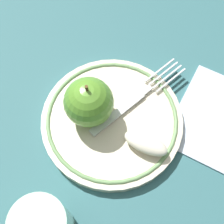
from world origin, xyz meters
The scene contains 6 objects.
ground_plane centered at (0.00, 0.00, 0.00)m, with size 2.00×2.00×0.00m, color #2F5F63.
plate centered at (-0.01, 0.02, 0.01)m, with size 0.21×0.21×0.02m.
apple_red_whole centered at (-0.05, 0.01, 0.05)m, with size 0.07×0.07×0.08m.
apple_slice_front centered at (0.05, 0.00, 0.03)m, with size 0.06×0.03×0.02m, color silver.
fork centered at (0.01, 0.06, 0.02)m, with size 0.09×0.17×0.00m.
napkin_folded centered at (0.14, 0.09, 0.00)m, with size 0.14×0.15×0.01m, color silver.
Camera 1 is at (0.06, -0.15, 0.43)m, focal length 50.00 mm.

